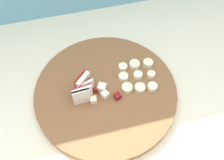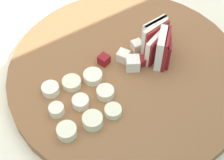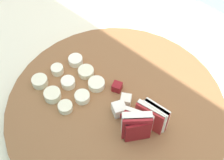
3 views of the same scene
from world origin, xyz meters
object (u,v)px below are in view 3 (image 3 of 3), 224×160
(banana_slice_rows, at_px, (69,83))
(apple_wedge_fan, at_px, (143,122))
(cutting_board, at_px, (116,111))
(apple_dice_pile, at_px, (130,110))

(banana_slice_rows, bearing_deg, apple_wedge_fan, -173.57)
(cutting_board, bearing_deg, apple_wedge_fan, 177.49)
(apple_wedge_fan, bearing_deg, banana_slice_rows, 6.43)
(cutting_board, relative_size, apple_dice_pile, 3.61)
(cutting_board, distance_m, apple_dice_pile, 0.03)
(cutting_board, xyz_separation_m, apple_dice_pile, (-0.02, -0.01, 0.02))
(apple_wedge_fan, bearing_deg, apple_dice_pile, -18.26)
(apple_wedge_fan, relative_size, apple_dice_pile, 0.65)
(apple_wedge_fan, bearing_deg, cutting_board, -2.51)
(apple_wedge_fan, distance_m, banana_slice_rows, 0.16)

